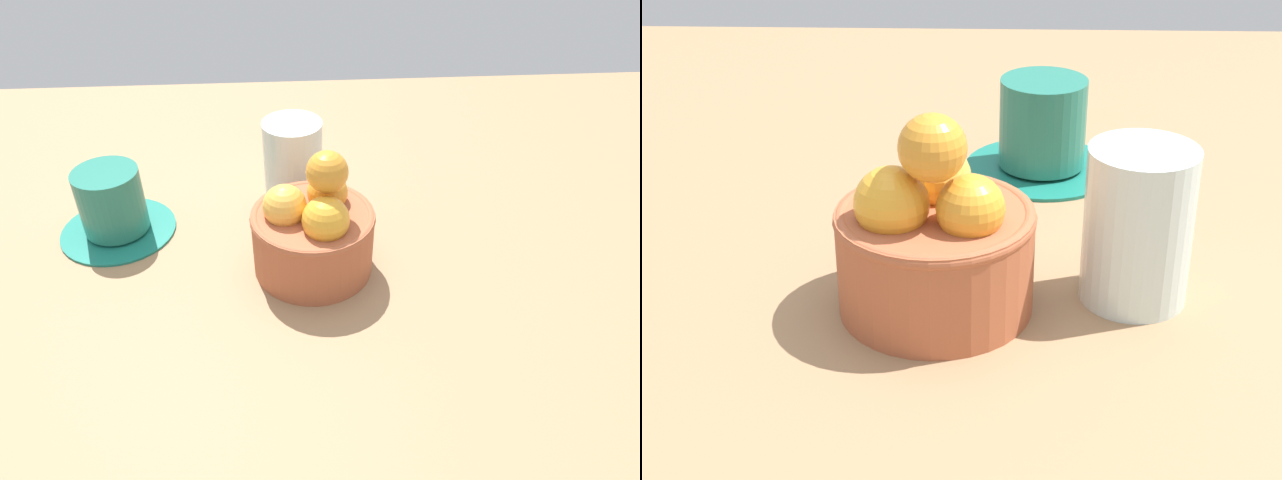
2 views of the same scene
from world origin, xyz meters
TOP-DOWN VIEW (x-y plane):
  - ground_plane at (0.00, 0.00)cm, footprint 134.76×103.68cm
  - terracotta_bowl at (0.06, -0.06)cm, footprint 13.21×13.21cm
  - coffee_cup at (-22.95, 8.02)cm, footprint 13.48×13.48cm
  - water_glass at (-1.67, 13.36)cm, footprint 7.30×7.30cm

SIDE VIEW (x-z plane):
  - ground_plane at x=0.00cm, z-range -3.81..0.00cm
  - coffee_cup at x=-22.95cm, z-range -0.53..7.73cm
  - terracotta_bowl at x=0.06cm, z-range -2.10..12.21cm
  - water_glass at x=-1.67cm, z-range 0.00..10.92cm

